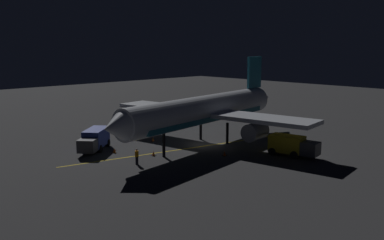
{
  "coord_description": "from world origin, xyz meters",
  "views": [
    {
      "loc": [
        -38.04,
        38.73,
        12.69
      ],
      "look_at": [
        0.0,
        2.0,
        3.5
      ],
      "focal_mm": 40.22,
      "sensor_mm": 36.0,
      "label": 1
    }
  ],
  "objects_px": {
    "traffic_cone_near_right": "(153,154)",
    "traffic_cone_under_wing": "(114,151)",
    "traffic_cone_far": "(153,139)",
    "ground_crew_worker": "(137,156)",
    "airliner": "(206,111)",
    "catering_truck": "(292,146)",
    "baggage_truck": "(95,140)",
    "traffic_cone_near_left": "(225,154)"
  },
  "relations": [
    {
      "from": "traffic_cone_near_right",
      "to": "traffic_cone_far",
      "type": "xyz_separation_m",
      "value": [
        6.03,
        -4.8,
        0.0
      ]
    },
    {
      "from": "traffic_cone_far",
      "to": "traffic_cone_near_right",
      "type": "bearing_deg",
      "value": 141.49
    },
    {
      "from": "traffic_cone_under_wing",
      "to": "traffic_cone_far",
      "type": "relative_size",
      "value": 1.0
    },
    {
      "from": "traffic_cone_under_wing",
      "to": "baggage_truck",
      "type": "bearing_deg",
      "value": 19.28
    },
    {
      "from": "baggage_truck",
      "to": "traffic_cone_under_wing",
      "type": "xyz_separation_m",
      "value": [
        -2.76,
        -0.97,
        -1.07
      ]
    },
    {
      "from": "traffic_cone_near_left",
      "to": "traffic_cone_under_wing",
      "type": "relative_size",
      "value": 1.0
    },
    {
      "from": "catering_truck",
      "to": "ground_crew_worker",
      "type": "relative_size",
      "value": 3.43
    },
    {
      "from": "baggage_truck",
      "to": "traffic_cone_far",
      "type": "relative_size",
      "value": 11.39
    },
    {
      "from": "catering_truck",
      "to": "traffic_cone_far",
      "type": "bearing_deg",
      "value": 20.98
    },
    {
      "from": "catering_truck",
      "to": "traffic_cone_far",
      "type": "height_order",
      "value": "catering_truck"
    },
    {
      "from": "ground_crew_worker",
      "to": "traffic_cone_far",
      "type": "distance_m",
      "value": 11.4
    },
    {
      "from": "airliner",
      "to": "traffic_cone_far",
      "type": "xyz_separation_m",
      "value": [
        6.03,
        3.94,
        -4.13
      ]
    },
    {
      "from": "ground_crew_worker",
      "to": "traffic_cone_under_wing",
      "type": "xyz_separation_m",
      "value": [
        5.96,
        -1.11,
        -0.64
      ]
    },
    {
      "from": "catering_truck",
      "to": "traffic_cone_under_wing",
      "type": "distance_m",
      "value": 20.95
    },
    {
      "from": "airliner",
      "to": "traffic_cone_near_right",
      "type": "bearing_deg",
      "value": 90.01
    },
    {
      "from": "traffic_cone_near_right",
      "to": "traffic_cone_under_wing",
      "type": "distance_m",
      "value": 4.99
    },
    {
      "from": "traffic_cone_near_left",
      "to": "ground_crew_worker",
      "type": "bearing_deg",
      "value": 66.72
    },
    {
      "from": "airliner",
      "to": "traffic_cone_under_wing",
      "type": "relative_size",
      "value": 62.41
    },
    {
      "from": "traffic_cone_near_right",
      "to": "traffic_cone_under_wing",
      "type": "height_order",
      "value": "same"
    },
    {
      "from": "baggage_truck",
      "to": "traffic_cone_near_right",
      "type": "relative_size",
      "value": 11.39
    },
    {
      "from": "baggage_truck",
      "to": "ground_crew_worker",
      "type": "xyz_separation_m",
      "value": [
        -8.72,
        0.14,
        -0.43
      ]
    },
    {
      "from": "airliner",
      "to": "catering_truck",
      "type": "distance_m",
      "value": 12.03
    },
    {
      "from": "airliner",
      "to": "traffic_cone_under_wing",
      "type": "bearing_deg",
      "value": 69.0
    },
    {
      "from": "airliner",
      "to": "baggage_truck",
      "type": "distance_m",
      "value": 14.44
    },
    {
      "from": "ground_crew_worker",
      "to": "traffic_cone_near_right",
      "type": "height_order",
      "value": "ground_crew_worker"
    },
    {
      "from": "catering_truck",
      "to": "airliner",
      "type": "bearing_deg",
      "value": 13.45
    },
    {
      "from": "traffic_cone_near_right",
      "to": "traffic_cone_far",
      "type": "height_order",
      "value": "same"
    },
    {
      "from": "traffic_cone_near_left",
      "to": "traffic_cone_under_wing",
      "type": "xyz_separation_m",
      "value": [
        10.08,
        8.48,
        0.0
      ]
    },
    {
      "from": "ground_crew_worker",
      "to": "airliner",
      "type": "bearing_deg",
      "value": -82.42
    },
    {
      "from": "catering_truck",
      "to": "traffic_cone_near_right",
      "type": "xyz_separation_m",
      "value": [
        11.28,
        11.43,
        -0.97
      ]
    },
    {
      "from": "traffic_cone_near_left",
      "to": "traffic_cone_near_right",
      "type": "xyz_separation_m",
      "value": [
        5.77,
        5.97,
        0.0
      ]
    },
    {
      "from": "traffic_cone_under_wing",
      "to": "ground_crew_worker",
      "type": "bearing_deg",
      "value": 169.44
    },
    {
      "from": "baggage_truck",
      "to": "traffic_cone_near_left",
      "type": "bearing_deg",
      "value": -143.68
    },
    {
      "from": "baggage_truck",
      "to": "traffic_cone_far",
      "type": "height_order",
      "value": "baggage_truck"
    },
    {
      "from": "catering_truck",
      "to": "traffic_cone_near_right",
      "type": "bearing_deg",
      "value": 45.38
    },
    {
      "from": "ground_crew_worker",
      "to": "traffic_cone_under_wing",
      "type": "bearing_deg",
      "value": -10.56
    },
    {
      "from": "airliner",
      "to": "traffic_cone_near_right",
      "type": "xyz_separation_m",
      "value": [
        -0.0,
        8.73,
        -4.13
      ]
    },
    {
      "from": "traffic_cone_far",
      "to": "baggage_truck",
      "type": "bearing_deg",
      "value": 82.74
    },
    {
      "from": "catering_truck",
      "to": "ground_crew_worker",
      "type": "bearing_deg",
      "value": 57.35
    },
    {
      "from": "traffic_cone_near_right",
      "to": "traffic_cone_far",
      "type": "bearing_deg",
      "value": -38.51
    },
    {
      "from": "catering_truck",
      "to": "traffic_cone_under_wing",
      "type": "xyz_separation_m",
      "value": [
        15.6,
        13.94,
        -0.97
      ]
    },
    {
      "from": "baggage_truck",
      "to": "traffic_cone_under_wing",
      "type": "distance_m",
      "value": 3.11
    }
  ]
}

